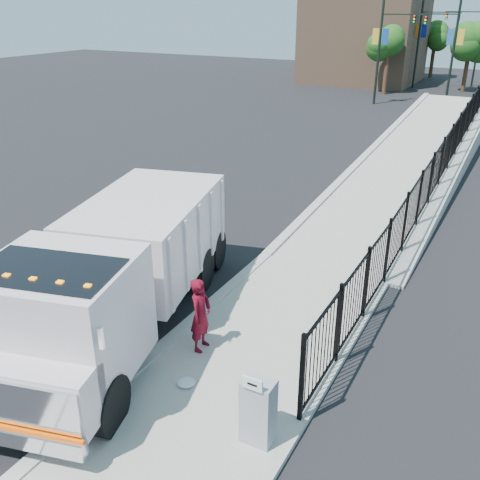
% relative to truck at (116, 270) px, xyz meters
% --- Properties ---
extents(ground, '(120.00, 120.00, 0.00)m').
position_rel_truck_xyz_m(ground, '(1.27, 1.20, -1.64)').
color(ground, black).
rests_on(ground, ground).
extents(sidewalk, '(3.55, 12.00, 0.12)m').
position_rel_truck_xyz_m(sidewalk, '(3.20, -0.80, -1.58)').
color(sidewalk, '#9E998E').
rests_on(sidewalk, ground).
extents(curb, '(0.30, 12.00, 0.16)m').
position_rel_truck_xyz_m(curb, '(1.27, -0.80, -1.56)').
color(curb, '#ADAAA3').
rests_on(curb, ground).
extents(ramp, '(3.95, 24.06, 3.19)m').
position_rel_truck_xyz_m(ramp, '(3.40, 17.20, -1.64)').
color(ramp, '#9E998E').
rests_on(ramp, ground).
extents(iron_fence, '(0.10, 28.00, 1.80)m').
position_rel_truck_xyz_m(iron_fence, '(4.82, 13.20, -0.74)').
color(iron_fence, black).
rests_on(iron_fence, ground).
extents(truck, '(4.72, 8.90, 2.91)m').
position_rel_truck_xyz_m(truck, '(0.00, 0.00, 0.00)').
color(truck, black).
rests_on(truck, ground).
extents(worker, '(0.46, 0.65, 1.70)m').
position_rel_truck_xyz_m(worker, '(2.07, 0.22, -0.67)').
color(worker, '#5A0715').
rests_on(worker, sidewalk).
extents(utility_cabinet, '(0.55, 0.40, 1.25)m').
position_rel_truck_xyz_m(utility_cabinet, '(4.37, -1.61, -0.89)').
color(utility_cabinet, gray).
rests_on(utility_cabinet, sidewalk).
extents(arrow_sign, '(0.35, 0.04, 0.22)m').
position_rel_truck_xyz_m(arrow_sign, '(4.37, -1.83, -0.16)').
color(arrow_sign, white).
rests_on(arrow_sign, utility_cabinet).
extents(debris, '(0.37, 0.37, 0.09)m').
position_rel_truck_xyz_m(debris, '(2.45, -0.97, -1.47)').
color(debris, silver).
rests_on(debris, sidewalk).
extents(light_pole_0, '(3.77, 0.22, 8.00)m').
position_rel_truck_xyz_m(light_pole_0, '(-2.87, 33.19, 2.73)').
color(light_pole_0, black).
rests_on(light_pole_0, ground).
extents(light_pole_1, '(3.78, 0.22, 8.00)m').
position_rel_truck_xyz_m(light_pole_1, '(1.36, 35.48, 2.73)').
color(light_pole_1, black).
rests_on(light_pole_1, ground).
extents(light_pole_2, '(3.78, 0.22, 8.00)m').
position_rel_truck_xyz_m(light_pole_2, '(-2.06, 43.12, 2.73)').
color(light_pole_2, black).
rests_on(light_pole_2, ground).
extents(light_pole_3, '(3.78, 0.22, 8.00)m').
position_rel_truck_xyz_m(light_pole_3, '(1.90, 46.58, 2.73)').
color(light_pole_3, black).
rests_on(light_pole_3, ground).
extents(tree_0, '(2.48, 2.48, 5.24)m').
position_rel_truck_xyz_m(tree_0, '(-3.71, 38.21, 2.30)').
color(tree_0, '#382314').
rests_on(tree_0, ground).
extents(tree_1, '(2.71, 2.71, 5.36)m').
position_rel_truck_xyz_m(tree_1, '(1.92, 42.87, 2.31)').
color(tree_1, '#382314').
rests_on(tree_1, ground).
extents(tree_2, '(2.47, 2.47, 5.23)m').
position_rel_truck_xyz_m(tree_2, '(-2.30, 51.12, 2.30)').
color(tree_2, '#382314').
rests_on(tree_2, ground).
extents(building, '(10.00, 10.00, 8.00)m').
position_rel_truck_xyz_m(building, '(-7.73, 45.20, 2.36)').
color(building, '#8C664C').
rests_on(building, ground).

